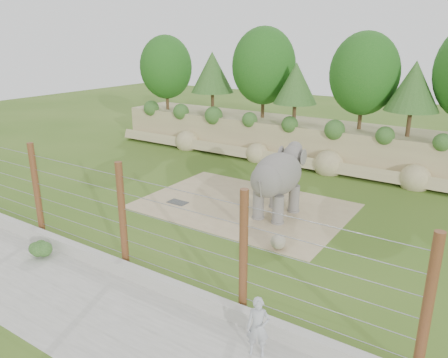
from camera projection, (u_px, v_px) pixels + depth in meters
The scene contains 11 objects.
ground at pixel (199, 224), 19.60m from camera, with size 90.00×90.00×0.00m, color #3B5F1A.
back_embankment at pixel (323, 103), 28.08m from camera, with size 30.00×5.52×8.77m.
dirt_patch at pixel (243, 206), 21.71m from camera, with size 10.00×7.00×0.02m, color tan.
drain_grate at pixel (178, 202), 22.09m from camera, with size 1.00×0.60×0.03m, color #262628.
elephant at pixel (277, 184), 20.14m from camera, with size 1.66×3.86×3.13m, color #65615A, non-canonical shape.
stone_ball at pixel (278, 242), 17.22m from camera, with size 0.61×0.61×0.61m, color gray.
retaining_wall at pixel (116, 266), 15.56m from camera, with size 26.00×0.35×0.50m, color #A1A096.
walkway at pixel (70, 299), 14.06m from camera, with size 26.00×4.00×0.01m, color #A1A096.
barrier_fence at pixel (122, 216), 15.41m from camera, with size 20.26×0.26×4.00m.
walkway_shrub at pixel (41, 249), 16.58m from camera, with size 0.67×0.67×0.67m, color #244F1B.
zookeeper at pixel (258, 327), 11.37m from camera, with size 0.61×0.40×1.68m, color silver.
Camera 1 is at (10.86, -14.36, 8.08)m, focal length 35.00 mm.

